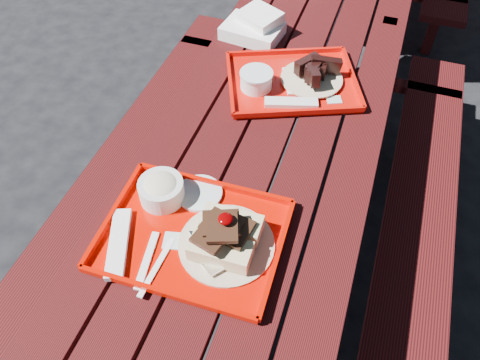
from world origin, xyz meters
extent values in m
plane|color=black|center=(0.00, 0.00, 0.00)|extent=(60.00, 60.00, 0.00)
cube|color=#450D0D|center=(-0.30, 0.00, 0.73)|extent=(0.14, 2.40, 0.04)
cube|color=#450D0D|center=(-0.15, 0.00, 0.73)|extent=(0.14, 2.40, 0.04)
cube|color=#450D0D|center=(0.00, 0.00, 0.73)|extent=(0.14, 2.40, 0.04)
cube|color=#450D0D|center=(0.15, 0.00, 0.73)|extent=(0.14, 2.40, 0.04)
cube|color=#450D0D|center=(0.30, 0.00, 0.73)|extent=(0.14, 2.40, 0.04)
cube|color=#450D0D|center=(-0.58, 0.00, 0.43)|extent=(0.25, 2.40, 0.04)
cube|color=#450D0D|center=(-0.58, 0.84, 0.21)|extent=(0.06, 0.06, 0.42)
cube|color=#450D0D|center=(0.58, 0.00, 0.43)|extent=(0.25, 2.40, 0.04)
cube|color=#450D0D|center=(0.58, 0.84, 0.21)|extent=(0.06, 0.06, 0.42)
cube|color=#450D0D|center=(-0.30, 0.96, 0.38)|extent=(0.06, 0.06, 0.75)
cube|color=#450D0D|center=(0.30, 0.96, 0.38)|extent=(0.06, 0.06, 0.75)
cube|color=#450D0D|center=(0.00, 0.96, 0.43)|extent=(1.40, 0.06, 0.04)
cube|color=#450D0D|center=(0.58, 1.96, 0.21)|extent=(0.06, 0.06, 0.42)
cube|color=#450D0D|center=(0.30, 1.84, 0.38)|extent=(0.06, 0.06, 0.75)
cube|color=#C80C00|center=(-0.07, -0.34, 0.76)|extent=(0.49, 0.39, 0.01)
cube|color=#C80C00|center=(-0.08, -0.15, 0.77)|extent=(0.48, 0.03, 0.02)
cube|color=#C80C00|center=(-0.07, -0.52, 0.77)|extent=(0.48, 0.03, 0.02)
cube|color=#C80C00|center=(0.17, -0.33, 0.77)|extent=(0.02, 0.37, 0.02)
cube|color=#C80C00|center=(-0.31, -0.34, 0.77)|extent=(0.02, 0.37, 0.02)
cylinder|color=tan|center=(0.02, -0.33, 0.77)|extent=(0.26, 0.26, 0.01)
cube|color=beige|center=(0.02, -0.38, 0.80)|extent=(0.17, 0.08, 0.05)
cube|color=beige|center=(0.02, -0.29, 0.80)|extent=(0.17, 0.08, 0.05)
ellipsoid|color=#530001|center=(0.02, -0.33, 0.90)|extent=(0.04, 0.04, 0.02)
cylinder|color=silver|center=(-0.21, -0.24, 0.80)|extent=(0.13, 0.13, 0.07)
ellipsoid|color=beige|center=(-0.21, -0.24, 0.82)|extent=(0.11, 0.11, 0.05)
cylinder|color=silver|center=(-0.11, -0.20, 0.77)|extent=(0.14, 0.14, 0.01)
cube|color=white|center=(-0.25, -0.43, 0.77)|extent=(0.13, 0.22, 0.02)
cube|color=white|center=(-0.16, -0.45, 0.77)|extent=(0.05, 0.18, 0.01)
cube|color=white|center=(-0.12, -0.46, 0.77)|extent=(0.02, 0.19, 0.01)
cube|color=silver|center=(-0.12, -0.37, 0.77)|extent=(0.07, 0.07, 0.00)
cube|color=red|center=(0.01, 0.40, 0.76)|extent=(0.56, 0.50, 0.01)
cube|color=red|center=(-0.06, 0.56, 0.77)|extent=(0.42, 0.19, 0.02)
cube|color=red|center=(0.08, 0.24, 0.77)|extent=(0.42, 0.19, 0.02)
cube|color=red|center=(0.22, 0.49, 0.77)|extent=(0.15, 0.33, 0.02)
cube|color=red|center=(-0.20, 0.31, 0.77)|extent=(0.15, 0.33, 0.02)
cube|color=silver|center=(0.06, 0.42, 0.77)|extent=(0.20, 0.20, 0.01)
cylinder|color=beige|center=(0.08, 0.43, 0.77)|extent=(0.23, 0.23, 0.01)
cylinder|color=white|center=(-0.10, 0.33, 0.79)|extent=(0.11, 0.11, 0.06)
cylinder|color=silver|center=(-0.10, 0.33, 0.82)|extent=(0.12, 0.12, 0.01)
cube|color=white|center=(0.04, 0.28, 0.77)|extent=(0.19, 0.10, 0.02)
cube|color=silver|center=(0.18, 0.35, 0.76)|extent=(0.06, 0.06, 0.00)
cube|color=white|center=(-0.22, 0.65, 0.78)|extent=(0.25, 0.20, 0.05)
cube|color=white|center=(-0.20, 0.68, 0.82)|extent=(0.20, 0.18, 0.04)
camera|label=1|loc=(0.28, -0.96, 1.85)|focal=35.00mm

